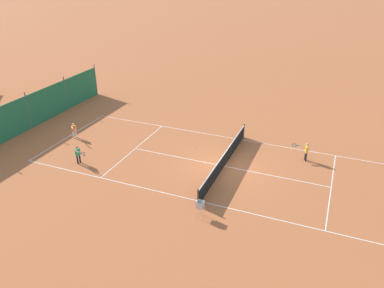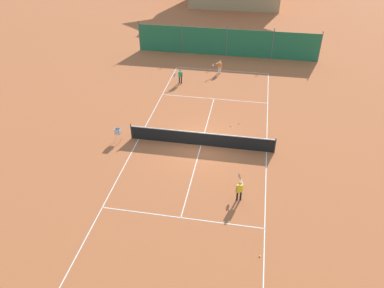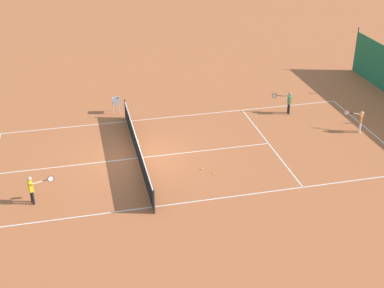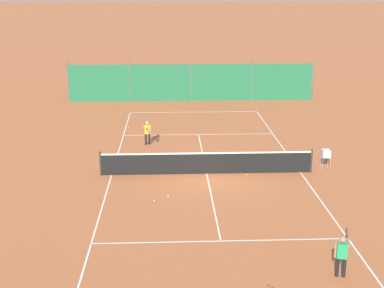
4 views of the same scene
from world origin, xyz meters
name	(u,v)px [view 1 (image 1 of 4)]	position (x,y,z in m)	size (l,w,h in m)	color
ground_plane	(224,166)	(0.00, 0.00, 0.00)	(600.00, 600.00, 0.00)	#B25B33
court_line_markings	(224,166)	(0.00, 0.00, 0.00)	(8.25, 23.85, 0.01)	white
tennis_net	(225,159)	(0.00, 0.00, 0.50)	(9.18, 0.08, 1.06)	#2D2D2D
windscreen_fence_far	(29,112)	(0.00, 15.50, 1.31)	(17.28, 0.08, 2.90)	#236B42
player_far_baseline	(78,154)	(-3.14, 8.65, 0.71)	(0.59, 0.97, 1.22)	black
player_near_service	(306,150)	(2.71, -4.56, 0.71)	(0.39, 1.06, 1.22)	black
player_far_service	(74,130)	(-0.17, 11.29, 0.67)	(0.78, 0.81, 1.14)	white
tennis_ball_near_corner	(211,178)	(-1.70, 0.26, 0.03)	(0.07, 0.07, 0.07)	#CCE033
tennis_ball_far_corner	(363,161)	(3.91, -8.10, 0.03)	(0.07, 0.07, 0.07)	#CCE033
tennis_ball_by_net_right	(195,147)	(1.67, 2.62, 0.03)	(0.07, 0.07, 0.07)	#CCE033
tennis_ball_by_net_left	(193,143)	(2.19, 3.03, 0.03)	(0.07, 0.07, 0.07)	#CCE033
ball_hopper	(200,206)	(-5.31, -0.41, 0.65)	(0.36, 0.36, 0.89)	#B7B7BC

